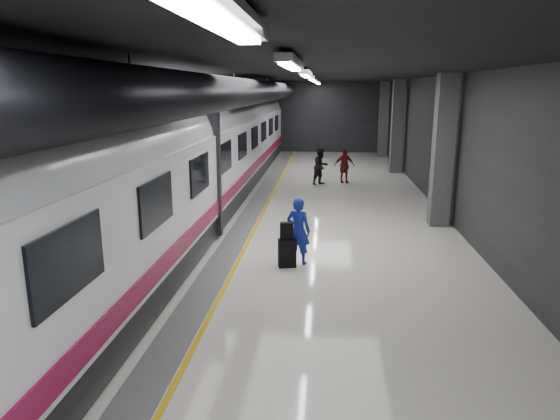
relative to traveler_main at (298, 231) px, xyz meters
name	(u,v)px	position (x,y,z in m)	size (l,w,h in m)	color
ground	(284,240)	(-0.50, 1.85, -0.80)	(40.00, 40.00, 0.00)	white
platform_hall	(277,108)	(-0.78, 2.80, 2.74)	(10.02, 40.02, 4.51)	black
train	(165,164)	(-3.74, 1.85, 1.27)	(3.05, 38.00, 4.05)	black
traveler_main	(298,231)	(0.00, 0.00, 0.00)	(0.58, 0.38, 1.60)	blue
suitcase_main	(287,253)	(-0.24, -0.26, -0.47)	(0.41, 0.26, 0.66)	black
shoulder_bag	(287,231)	(-0.26, -0.26, 0.07)	(0.30, 0.16, 0.40)	black
traveler_far_a	(321,166)	(0.41, 10.18, 0.00)	(0.78, 0.60, 1.60)	black
traveler_far_b	(344,166)	(1.43, 10.73, -0.04)	(0.89, 0.37, 1.52)	maroon
suitcase_far	(343,168)	(1.50, 13.51, -0.58)	(0.30, 0.19, 0.44)	black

